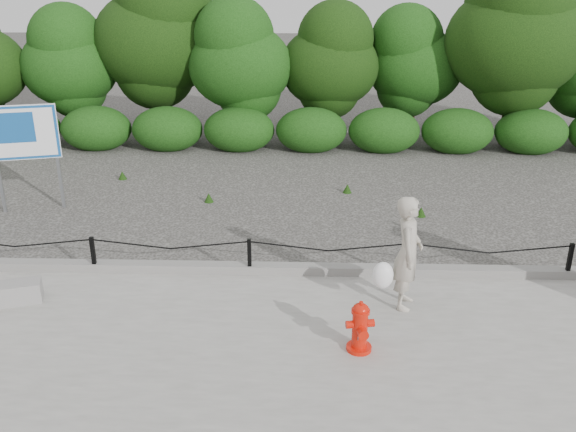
# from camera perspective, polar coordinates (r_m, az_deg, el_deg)

# --- Properties ---
(ground) EXTENTS (90.00, 90.00, 0.00)m
(ground) POSITION_cam_1_polar(r_m,az_deg,el_deg) (9.84, -3.57, -5.81)
(ground) COLOR #2D2B28
(ground) RESTS_ON ground
(sidewalk) EXTENTS (14.00, 4.00, 0.08)m
(sidewalk) POSITION_cam_1_polar(r_m,az_deg,el_deg) (8.10, -4.89, -12.06)
(sidewalk) COLOR gray
(sidewalk) RESTS_ON ground
(curb) EXTENTS (14.00, 0.22, 0.14)m
(curb) POSITION_cam_1_polar(r_m,az_deg,el_deg) (9.82, -3.57, -4.90)
(curb) COLOR slate
(curb) RESTS_ON sidewalk
(chain_barrier) EXTENTS (10.06, 0.06, 0.60)m
(chain_barrier) POSITION_cam_1_polar(r_m,az_deg,el_deg) (9.64, -3.64, -3.40)
(chain_barrier) COLOR black
(chain_barrier) RESTS_ON sidewalk
(treeline) EXTENTS (20.30, 4.04, 5.15)m
(treeline) POSITION_cam_1_polar(r_m,az_deg,el_deg) (17.74, 2.20, 15.46)
(treeline) COLOR black
(treeline) RESTS_ON ground
(fire_hydrant) EXTENTS (0.37, 0.39, 0.69)m
(fire_hydrant) POSITION_cam_1_polar(r_m,az_deg,el_deg) (7.81, 6.76, -10.31)
(fire_hydrant) COLOR red
(fire_hydrant) RESTS_ON sidewalk
(pedestrian) EXTENTS (0.76, 0.68, 1.66)m
(pedestrian) POSITION_cam_1_polar(r_m,az_deg,el_deg) (8.68, 11.00, -3.53)
(pedestrian) COLOR #A9A191
(pedestrian) RESTS_ON sidewalk
(concrete_block) EXTENTS (1.02, 0.62, 0.31)m
(concrete_block) POSITION_cam_1_polar(r_m,az_deg,el_deg) (9.77, -24.84, -6.62)
(concrete_block) COLOR gray
(concrete_block) RESTS_ON sidewalk
(advertising_sign) EXTENTS (1.33, 0.45, 2.18)m
(advertising_sign) POSITION_cam_1_polar(r_m,az_deg,el_deg) (13.24, -23.56, 6.76)
(advertising_sign) COLOR slate
(advertising_sign) RESTS_ON ground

